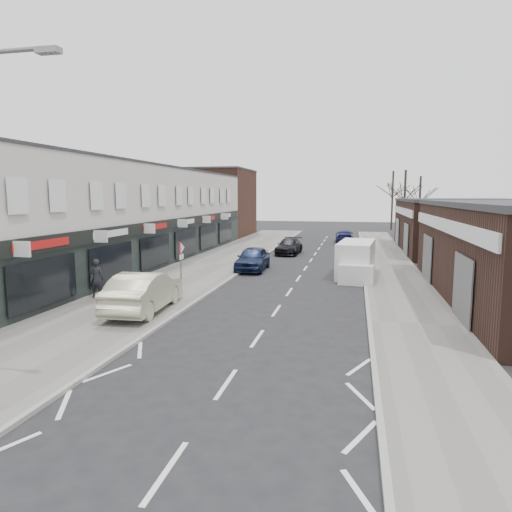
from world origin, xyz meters
The scene contains 18 objects.
ground centered at (0.00, 0.00, 0.00)m, with size 160.00×160.00×0.00m, color black.
pavement_left centered at (-6.75, 22.00, 0.06)m, with size 5.50×64.00×0.12m, color slate.
pavement_right centered at (5.75, 22.00, 0.06)m, with size 3.50×64.00×0.12m, color slate.
shop_terrace_left centered at (-13.50, 19.50, 3.55)m, with size 8.00×41.00×7.10m, color beige.
brick_block_far centered at (-13.50, 45.00, 4.00)m, with size 8.00×10.00×8.00m, color #482A1F.
right_unit_far centered at (12.50, 34.00, 2.25)m, with size 10.00×16.00×4.50m, color #331D17.
tree_far_a centered at (9.00, 48.00, 0.00)m, with size 3.60×3.60×8.00m, color #382D26, non-canonical shape.
tree_far_b centered at (11.50, 54.00, 0.00)m, with size 3.60×3.60×7.50m, color #382D26, non-canonical shape.
tree_far_c centered at (8.50, 60.00, 0.00)m, with size 3.60×3.60×8.50m, color #382D26, non-canonical shape.
warning_sign centered at (-5.16, 12.00, 2.20)m, with size 0.12×0.80×2.70m.
white_van centered at (3.40, 19.26, 1.03)m, with size 2.47×5.81×2.19m.
sedan_on_pavement centered at (-5.42, 8.32, 0.97)m, with size 1.79×5.14×1.69m, color #BAB695.
pedestrian centered at (-8.77, 10.16, 1.07)m, with size 0.69×0.45×1.90m, color black.
parked_car_left_a centered at (-3.40, 20.43, 0.79)m, with size 1.87×4.64×1.58m, color #141F3E.
parked_car_left_b centered at (-2.20, 29.42, 0.67)m, with size 1.86×4.58×1.33m, color black.
parked_car_right_a centered at (3.50, 21.90, 0.64)m, with size 1.35×3.87×1.28m, color beige.
parked_car_right_b centered at (3.50, 27.65, 0.68)m, with size 1.60×3.98×1.36m, color black.
parked_car_right_c centered at (2.20, 40.51, 0.66)m, with size 1.84×4.52×1.31m, color #161845.
Camera 1 is at (3.25, -9.22, 5.02)m, focal length 32.00 mm.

